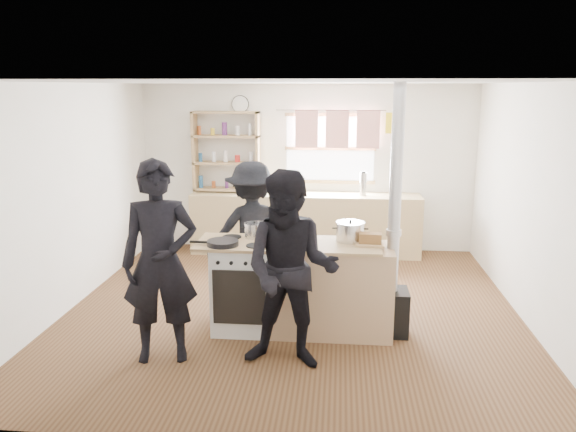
# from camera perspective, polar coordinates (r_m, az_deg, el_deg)

# --- Properties ---
(ground) EXTENTS (5.00, 5.00, 0.01)m
(ground) POSITION_cam_1_polar(r_m,az_deg,el_deg) (6.45, 0.46, -9.42)
(ground) COLOR brown
(ground) RESTS_ON ground
(back_counter) EXTENTS (3.40, 0.55, 0.90)m
(back_counter) POSITION_cam_1_polar(r_m,az_deg,el_deg) (8.41, 1.76, -0.78)
(back_counter) COLOR tan
(back_counter) RESTS_ON ground
(shelving_unit) EXTENTS (1.00, 0.28, 1.20)m
(shelving_unit) POSITION_cam_1_polar(r_m,az_deg,el_deg) (8.50, -6.29, 6.57)
(shelving_unit) COLOR tan
(shelving_unit) RESTS_ON back_counter
(thermos) EXTENTS (0.10, 0.10, 0.33)m
(thermos) POSITION_cam_1_polar(r_m,az_deg,el_deg) (8.28, 7.64, 3.25)
(thermos) COLOR silver
(thermos) RESTS_ON back_counter
(cooking_island) EXTENTS (1.97, 0.64, 0.93)m
(cooking_island) POSITION_cam_1_polar(r_m,az_deg,el_deg) (5.75, 1.45, -7.21)
(cooking_island) COLOR white
(cooking_island) RESTS_ON ground
(skillet_greens) EXTENTS (0.33, 0.33, 0.05)m
(skillet_greens) POSITION_cam_1_polar(r_m,az_deg,el_deg) (5.56, -6.64, -2.70)
(skillet_greens) COLOR black
(skillet_greens) RESTS_ON cooking_island
(roast_tray) EXTENTS (0.40, 0.34, 0.06)m
(roast_tray) POSITION_cam_1_polar(r_m,az_deg,el_deg) (5.63, 0.09, -2.33)
(roast_tray) COLOR silver
(roast_tray) RESTS_ON cooking_island
(stockpot_stove) EXTENTS (0.22, 0.22, 0.18)m
(stockpot_stove) POSITION_cam_1_polar(r_m,az_deg,el_deg) (5.80, -3.39, -1.45)
(stockpot_stove) COLOR silver
(stockpot_stove) RESTS_ON cooking_island
(stockpot_counter) EXTENTS (0.29, 0.29, 0.22)m
(stockpot_counter) POSITION_cam_1_polar(r_m,az_deg,el_deg) (5.70, 6.33, -1.57)
(stockpot_counter) COLOR silver
(stockpot_counter) RESTS_ON cooking_island
(bread_board) EXTENTS (0.29, 0.22, 0.12)m
(bread_board) POSITION_cam_1_polar(r_m,az_deg,el_deg) (5.58, 8.35, -2.43)
(bread_board) COLOR tan
(bread_board) RESTS_ON cooking_island
(flue_heater) EXTENTS (0.35, 0.35, 2.50)m
(flue_heater) POSITION_cam_1_polar(r_m,az_deg,el_deg) (5.71, 10.52, -5.54)
(flue_heater) COLOR black
(flue_heater) RESTS_ON ground
(person_near_left) EXTENTS (0.76, 0.58, 1.85)m
(person_near_left) POSITION_cam_1_polar(r_m,az_deg,el_deg) (5.15, -12.88, -4.61)
(person_near_left) COLOR black
(person_near_left) RESTS_ON ground
(person_near_right) EXTENTS (0.92, 0.75, 1.77)m
(person_near_right) POSITION_cam_1_polar(r_m,az_deg,el_deg) (4.91, 0.29, -5.60)
(person_near_right) COLOR black
(person_near_right) RESTS_ON ground
(person_far) EXTENTS (1.18, 0.86, 1.63)m
(person_far) POSITION_cam_1_polar(r_m,az_deg,el_deg) (6.52, -3.65, -1.57)
(person_far) COLOR black
(person_far) RESTS_ON ground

